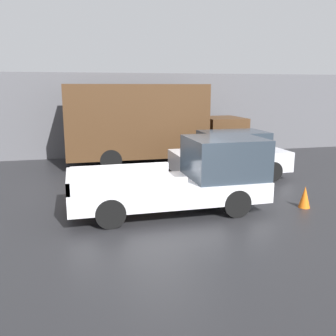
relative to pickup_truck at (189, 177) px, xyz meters
The scene contains 6 objects.
ground_plane 1.12m from the pickup_truck, 167.79° to the right, with size 60.00×60.00×0.00m, color #232326.
building_wall 9.14m from the pickup_truck, 93.62° to the left, with size 28.00×0.15×4.13m.
pickup_truck is the anchor object (origin of this frame).
car 4.19m from the pickup_truck, 50.43° to the left, with size 4.39×1.95×1.80m.
delivery_truck 6.72m from the pickup_truck, 88.98° to the left, with size 8.08×2.37×3.57m.
traffic_cone 3.45m from the pickup_truck, 11.68° to the right, with size 0.33×0.33×0.63m.
Camera 1 is at (-2.52, -9.72, 3.44)m, focal length 40.00 mm.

